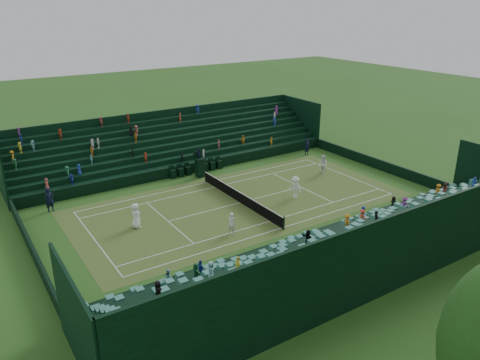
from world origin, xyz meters
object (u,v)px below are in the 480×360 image
(tennis_net, at_px, (240,197))
(player_far_west, at_px, (323,165))
(player_near_west, at_px, (136,216))
(player_far_east, at_px, (295,187))
(umpire_chair, at_px, (200,165))
(player_near_east, at_px, (232,223))

(tennis_net, distance_m, player_far_west, 10.41)
(player_near_west, xyz_separation_m, player_far_east, (1.93, 13.19, -0.00))
(tennis_net, bearing_deg, player_far_west, 97.97)
(umpire_chair, distance_m, player_near_east, 12.05)
(umpire_chair, bearing_deg, tennis_net, -1.41)
(player_near_east, relative_size, player_far_west, 0.90)
(umpire_chair, bearing_deg, player_far_east, 25.98)
(tennis_net, xyz_separation_m, player_near_west, (-0.35, -8.74, 0.42))
(tennis_net, distance_m, player_near_west, 8.75)
(umpire_chair, relative_size, player_far_east, 1.42)
(player_near_west, relative_size, player_far_east, 1.00)
(player_far_west, relative_size, player_far_east, 0.99)
(umpire_chair, height_order, player_far_east, umpire_chair)
(tennis_net, relative_size, player_near_east, 7.00)
(tennis_net, height_order, umpire_chair, umpire_chair)
(tennis_net, bearing_deg, umpire_chair, 178.59)
(tennis_net, relative_size, player_far_west, 6.27)
(player_near_east, height_order, player_far_west, player_far_west)
(umpire_chair, height_order, player_far_west, umpire_chair)
(tennis_net, distance_m, player_near_east, 5.53)
(player_far_west, bearing_deg, player_far_east, -61.97)
(umpire_chair, relative_size, player_near_west, 1.42)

